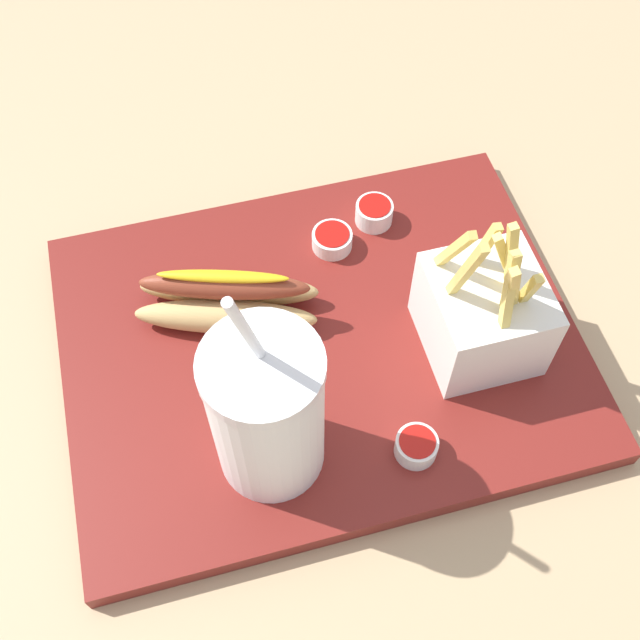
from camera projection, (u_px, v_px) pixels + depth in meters
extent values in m
cube|color=tan|center=(320.00, 356.00, 0.70)|extent=(2.40, 2.40, 0.02)
cube|color=maroon|center=(320.00, 344.00, 0.68)|extent=(0.44, 0.34, 0.02)
cylinder|color=white|center=(267.00, 416.00, 0.56)|extent=(0.08, 0.08, 0.14)
cylinder|color=white|center=(261.00, 366.00, 0.50)|extent=(0.08, 0.08, 0.01)
cylinder|color=white|center=(246.00, 331.00, 0.46)|extent=(0.03, 0.02, 0.09)
cube|color=white|center=(482.00, 315.00, 0.64)|extent=(0.09, 0.09, 0.08)
cube|color=#E5C660|center=(481.00, 252.00, 0.61)|extent=(0.02, 0.01, 0.07)
cube|color=#E5C660|center=(526.00, 294.00, 0.59)|extent=(0.01, 0.02, 0.07)
cube|color=#E5C660|center=(508.00, 301.00, 0.57)|extent=(0.01, 0.03, 0.09)
cube|color=#E5C660|center=(511.00, 265.00, 0.59)|extent=(0.02, 0.01, 0.09)
cube|color=#E5C660|center=(448.00, 254.00, 0.60)|extent=(0.02, 0.04, 0.09)
cube|color=#E5C660|center=(509.00, 289.00, 0.58)|extent=(0.01, 0.01, 0.08)
cube|color=#E5C660|center=(513.00, 289.00, 0.57)|extent=(0.03, 0.02, 0.08)
cube|color=#E5C660|center=(506.00, 263.00, 0.60)|extent=(0.03, 0.01, 0.07)
cube|color=#E5C660|center=(465.00, 273.00, 0.57)|extent=(0.01, 0.03, 0.09)
ellipsoid|color=tan|center=(229.00, 289.00, 0.68)|extent=(0.16, 0.07, 0.03)
ellipsoid|color=tan|center=(226.00, 317.00, 0.67)|extent=(0.16, 0.07, 0.03)
ellipsoid|color=brown|center=(224.00, 285.00, 0.65)|extent=(0.14, 0.07, 0.02)
ellipsoid|color=gold|center=(223.00, 276.00, 0.64)|extent=(0.11, 0.04, 0.01)
cylinder|color=white|center=(416.00, 446.00, 0.61)|extent=(0.03, 0.03, 0.02)
cylinder|color=#B2140F|center=(417.00, 443.00, 0.61)|extent=(0.03, 0.03, 0.01)
cylinder|color=white|center=(374.00, 213.00, 0.74)|extent=(0.04, 0.04, 0.02)
cylinder|color=#B2140F|center=(375.00, 207.00, 0.73)|extent=(0.03, 0.03, 0.01)
cylinder|color=white|center=(332.00, 240.00, 0.72)|extent=(0.04, 0.04, 0.02)
cylinder|color=#B2140F|center=(332.00, 236.00, 0.72)|extent=(0.03, 0.03, 0.01)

